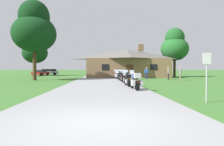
{
  "coord_description": "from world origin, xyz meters",
  "views": [
    {
      "loc": [
        0.13,
        -5.23,
        1.46
      ],
      "look_at": [
        1.28,
        19.53,
        0.94
      ],
      "focal_mm": 32.28,
      "sensor_mm": 36.0,
      "label": 1
    }
  ],
  "objects": [
    {
      "name": "ground_plane",
      "position": [
        0.0,
        20.0,
        0.0
      ],
      "size": [
        500.0,
        500.0,
        0.0
      ],
      "primitive_type": "plane",
      "color": "#386628"
    },
    {
      "name": "asphalt_driveway",
      "position": [
        0.0,
        18.0,
        0.03
      ],
      "size": [
        6.4,
        80.0,
        0.06
      ],
      "primitive_type": "cube",
      "color": "gray",
      "rests_on": "ground"
    },
    {
      "name": "motorcycle_blue_nearest_to_camera",
      "position": [
        2.31,
        8.04,
        0.61
      ],
      "size": [
        0.82,
        2.08,
        1.3
      ],
      "rotation": [
        0.0,
        0.0,
        0.08
      ],
      "color": "black",
      "rests_on": "asphalt_driveway"
    },
    {
      "name": "motorcycle_black_second_in_row",
      "position": [
        2.14,
        10.9,
        0.62
      ],
      "size": [
        0.66,
        2.08,
        1.3
      ],
      "rotation": [
        0.0,
        0.0,
        0.04
      ],
      "color": "black",
      "rests_on": "asphalt_driveway"
    },
    {
      "name": "motorcycle_blue_third_in_row",
      "position": [
        2.21,
        13.37,
        0.62
      ],
      "size": [
        0.66,
        2.08,
        1.3
      ],
      "rotation": [
        0.0,
        0.0,
        -0.03
      ],
      "color": "black",
      "rests_on": "asphalt_driveway"
    },
    {
      "name": "motorcycle_black_fourth_in_row",
      "position": [
        2.21,
        16.11,
        0.62
      ],
      "size": [
        0.66,
        2.08,
        1.3
      ],
      "rotation": [
        0.0,
        0.0,
        -0.01
      ],
      "color": "black",
      "rests_on": "asphalt_driveway"
    },
    {
      "name": "motorcycle_orange_fifth_in_row",
      "position": [
        2.21,
        18.85,
        0.61
      ],
      "size": [
        0.72,
        2.08,
        1.3
      ],
      "rotation": [
        0.0,
        0.0,
        -0.01
      ],
      "color": "black",
      "rests_on": "asphalt_driveway"
    },
    {
      "name": "motorcycle_silver_sixth_in_row",
      "position": [
        2.14,
        21.49,
        0.61
      ],
      "size": [
        0.84,
        2.08,
        1.3
      ],
      "rotation": [
        0.0,
        0.0,
        0.1
      ],
      "color": "black",
      "rests_on": "asphalt_driveway"
    },
    {
      "name": "motorcycle_red_farthest_in_row",
      "position": [
        2.16,
        24.32,
        0.61
      ],
      "size": [
        0.85,
        2.08,
        1.3
      ],
      "rotation": [
        0.0,
        0.0,
        0.11
      ],
      "color": "black",
      "rests_on": "asphalt_driveway"
    },
    {
      "name": "stone_lodge",
      "position": [
        4.31,
        29.46,
        2.45
      ],
      "size": [
        14.2,
        7.95,
        5.67
      ],
      "color": "brown",
      "rests_on": "ground"
    },
    {
      "name": "bystander_blue_shirt_near_lodge",
      "position": [
        6.38,
        23.31,
        0.93
      ],
      "size": [
        0.55,
        0.24,
        1.67
      ],
      "rotation": [
        0.0,
        0.0,
        3.08
      ],
      "color": "navy",
      "rests_on": "ground"
    },
    {
      "name": "bystander_gray_shirt_beside_signpost",
      "position": [
        8.92,
        21.29,
        0.95
      ],
      "size": [
        0.29,
        0.54,
        1.69
      ],
      "rotation": [
        0.0,
        0.0,
        4.51
      ],
      "color": "black",
      "rests_on": "ground"
    },
    {
      "name": "bystander_gray_shirt_by_tree",
      "position": [
        9.38,
        18.3,
        0.93
      ],
      "size": [
        0.29,
        0.54,
        1.67
      ],
      "rotation": [
        0.0,
        0.0,
        1.35
      ],
      "color": "#75664C",
      "rests_on": "ground"
    },
    {
      "name": "metal_signpost_roadside",
      "position": [
        4.58,
        3.18,
        1.35
      ],
      "size": [
        0.36,
        0.06,
        2.14
      ],
      "color": "#9EA0A5",
      "rests_on": "ground"
    },
    {
      "name": "tree_left_near",
      "position": [
        -8.47,
        20.59,
        6.5
      ],
      "size": [
        5.44,
        5.44,
        10.08
      ],
      "color": "#422D19",
      "rests_on": "ground"
    },
    {
      "name": "tree_left_far",
      "position": [
        -14.02,
        37.58,
        5.42
      ],
      "size": [
        5.16,
        5.16,
        8.81
      ],
      "color": "#422D19",
      "rests_on": "ground"
    },
    {
      "name": "tree_right_of_lodge",
      "position": [
        12.98,
        30.23,
        5.58
      ],
      "size": [
        4.88,
        4.88,
        8.79
      ],
      "color": "#422D19",
      "rests_on": "ground"
    },
    {
      "name": "parked_silver_suv_far_left",
      "position": [
        -12.39,
        42.02,
        0.78
      ],
      "size": [
        4.84,
        2.57,
        1.4
      ],
      "rotation": [
        0.0,
        0.0,
        1.74
      ],
      "color": "#ADAFB7",
      "rests_on": "ground"
    },
    {
      "name": "parked_red_sedan_far_left",
      "position": [
        -12.9,
        37.74,
        0.64
      ],
      "size": [
        2.77,
        4.51,
        1.2
      ],
      "rotation": [
        0.0,
        0.0,
        -0.23
      ],
      "color": "maroon",
      "rests_on": "ground"
    }
  ]
}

